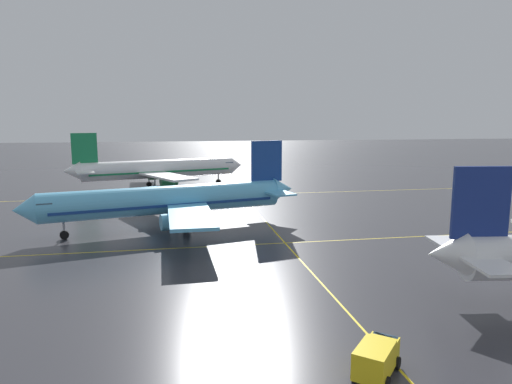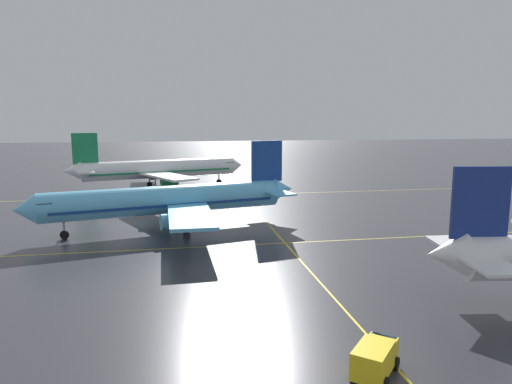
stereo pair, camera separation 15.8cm
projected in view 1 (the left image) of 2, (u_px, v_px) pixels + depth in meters
airliner_second_row at (170, 200)px, 64.97m from camera, size 38.94×33.11×12.21m
airliner_third_row at (158, 169)px, 103.34m from camera, size 39.67×33.83×12.54m
taxiway_markings at (285, 243)px, 58.24m from camera, size 129.46×125.25×0.01m
service_truck_red_van at (377, 357)px, 28.12m from camera, size 4.07×4.32×2.10m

